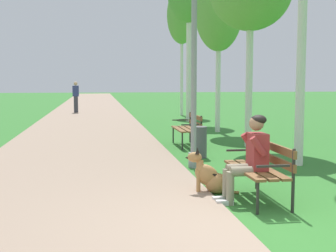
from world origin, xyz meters
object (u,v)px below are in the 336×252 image
Objects in this scene: birch_tree_sixth at (182,16)px; birch_tree_fourth at (219,8)px; person_seated_on_near_bench at (250,155)px; pedestrian_distant at (76,97)px; park_bench_mid at (189,127)px; lamp_post_near at (194,51)px; litter_bin at (199,142)px; park_bench_near at (261,165)px; dog_shepherd at (210,177)px.

birch_tree_fourth is at bearing -91.10° from birch_tree_sixth.
pedestrian_distant is (-3.20, 18.51, 0.16)m from person_seated_on_near_bench.
pedestrian_distant reaches higher than park_bench_mid.
litter_bin is (0.37, 1.16, -1.95)m from lamp_post_near.
pedestrian_distant is (-5.08, 9.69, -3.23)m from birch_tree_fourth.
litter_bin is (0.12, 3.85, -0.33)m from person_seated_on_near_bench.
litter_bin is at bearing -77.25° from pedestrian_distant.
park_bench_near is at bearing -88.68° from litter_bin.
lamp_post_near is at bearing 99.91° from park_bench_near.
park_bench_near is 0.91× the size of pedestrian_distant.
birch_tree_fourth is (1.67, 8.74, 3.56)m from park_bench_near.
birch_tree_sixth is (1.82, 16.16, 4.32)m from park_bench_near.
birch_tree_sixth reaches higher than lamp_post_near.
birch_tree_fourth reaches higher than lamp_post_near.
person_seated_on_near_bench is (-0.26, -5.70, 0.17)m from park_bench_mid.
birch_tree_fourth is (2.31, 8.25, 3.81)m from dog_shepherd.
birch_tree_sixth is (2.02, 16.26, 4.15)m from person_seated_on_near_bench.
litter_bin is at bearing 91.32° from park_bench_near.
pedestrian_distant is at bearing 99.80° from person_seated_on_near_bench.
person_seated_on_near_bench is 3.86m from litter_bin.
person_seated_on_near_bench is at bearing -156.15° from park_bench_near.
birch_tree_fourth reaches higher than pedestrian_distant.
litter_bin is 0.42× the size of pedestrian_distant.
litter_bin is (-1.90, -12.41, -4.48)m from birch_tree_sixth.
pedestrian_distant is (-3.41, 18.42, 0.33)m from park_bench_near.
person_seated_on_near_bench is 1.52× the size of dog_shepherd.
lamp_post_near is (-0.51, -3.01, 1.79)m from park_bench_mid.
birch_tree_fourth is (2.13, 6.14, 1.77)m from lamp_post_near.
litter_bin is at bearing -109.45° from birch_tree_fourth.
litter_bin is (-0.14, -1.85, -0.16)m from park_bench_mid.
pedestrian_distant reaches higher than dog_shepherd.
birch_tree_fourth is 7.47m from birch_tree_sixth.
litter_bin is at bearing 72.49° from lamp_post_near.
birch_tree_sixth is (2.27, 13.57, 2.53)m from lamp_post_near.
lamp_post_near is at bearing -79.43° from pedestrian_distant.
dog_shepherd is (-0.43, 0.58, -0.42)m from person_seated_on_near_bench.
pedestrian_distant is at bearing 105.11° from park_bench_mid.
park_bench_near and park_bench_mid have the same top height.
park_bench_near is 2.14× the size of litter_bin.
birch_tree_sixth reaches higher than pedestrian_distant.
litter_bin is (-1.76, -4.98, -3.72)m from birch_tree_fourth.
person_seated_on_near_bench reaches higher than dog_shepherd.
park_bench_mid is 0.34× the size of lamp_post_near.
pedestrian_distant is at bearing 100.48° from park_bench_near.
birch_tree_sixth reaches higher than birch_tree_fourth.
pedestrian_distant reaches higher than park_bench_near.
park_bench_mid is 5.01m from birch_tree_fourth.
person_seated_on_near_bench is 0.76× the size of pedestrian_distant.
pedestrian_distant is at bearing 102.75° from litter_bin.
birch_tree_fourth is 6.46m from litter_bin.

